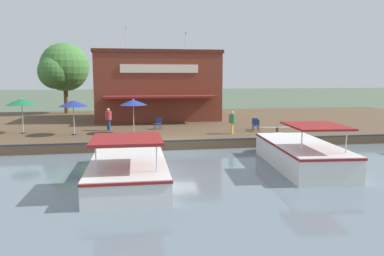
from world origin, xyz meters
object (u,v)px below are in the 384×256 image
(waterfront_restaurant, at_px, (157,85))
(motorboat_far_downstream, at_px, (296,151))
(patio_umbrella_mid_patio_left, at_px, (73,103))
(patio_umbrella_far_corner, at_px, (133,102))
(cafe_chair_mid_patio, at_px, (256,125))
(cafe_chair_under_first_umbrella, at_px, (255,123))
(motorboat_fourth_along, at_px, (129,163))
(tree_upstream_bank, at_px, (62,68))
(person_mid_patio, at_px, (232,120))
(mooring_post, at_px, (277,132))
(patio_umbrella_by_entrance, at_px, (22,102))
(person_near_entrance, at_px, (108,117))
(cafe_chair_beside_entrance, at_px, (158,123))

(waterfront_restaurant, relative_size, motorboat_far_downstream, 1.35)
(patio_umbrella_mid_patio_left, relative_size, motorboat_far_downstream, 0.29)
(patio_umbrella_far_corner, bearing_deg, cafe_chair_mid_patio, 86.79)
(cafe_chair_under_first_umbrella, distance_m, motorboat_fourth_along, 13.55)
(tree_upstream_bank, bearing_deg, patio_umbrella_mid_patio_left, 11.53)
(tree_upstream_bank, bearing_deg, motorboat_far_downstream, 32.99)
(person_mid_patio, distance_m, mooring_post, 3.34)
(mooring_post, bearing_deg, tree_upstream_bank, -139.17)
(patio_umbrella_mid_patio_left, relative_size, motorboat_fourth_along, 0.27)
(patio_umbrella_by_entrance, relative_size, patio_umbrella_mid_patio_left, 1.03)
(mooring_post, distance_m, tree_upstream_bank, 25.48)
(waterfront_restaurant, distance_m, mooring_post, 14.80)
(patio_umbrella_mid_patio_left, distance_m, person_near_entrance, 3.07)
(person_near_entrance, relative_size, tree_upstream_bank, 0.22)
(patio_umbrella_far_corner, relative_size, mooring_post, 3.19)
(cafe_chair_beside_entrance, bearing_deg, person_near_entrance, -89.53)
(patio_umbrella_mid_patio_left, bearing_deg, waterfront_restaurant, 145.42)
(cafe_chair_under_first_umbrella, bearing_deg, cafe_chair_mid_patio, -12.46)
(cafe_chair_under_first_umbrella, height_order, motorboat_far_downstream, motorboat_far_downstream)
(cafe_chair_mid_patio, distance_m, person_near_entrance, 10.94)
(motorboat_fourth_along, relative_size, mooring_post, 11.91)
(patio_umbrella_mid_patio_left, distance_m, cafe_chair_under_first_umbrella, 13.23)
(patio_umbrella_mid_patio_left, distance_m, motorboat_fourth_along, 10.23)
(person_mid_patio, bearing_deg, waterfront_restaurant, -157.15)
(waterfront_restaurant, xyz_separation_m, person_mid_patio, (10.59, 4.46, -2.16))
(person_near_entrance, bearing_deg, patio_umbrella_mid_patio_left, -51.12)
(patio_umbrella_mid_patio_left, relative_size, cafe_chair_mid_patio, 2.87)
(patio_umbrella_mid_patio_left, xyz_separation_m, cafe_chair_under_first_umbrella, (-0.43, 13.11, -1.70))
(patio_umbrella_mid_patio_left, height_order, mooring_post, patio_umbrella_mid_patio_left)
(patio_umbrella_by_entrance, height_order, person_mid_patio, patio_umbrella_by_entrance)
(cafe_chair_beside_entrance, distance_m, person_near_entrance, 3.71)
(person_near_entrance, relative_size, person_mid_patio, 1.03)
(waterfront_restaurant, height_order, motorboat_far_downstream, waterfront_restaurant)
(cafe_chair_beside_entrance, bearing_deg, cafe_chair_under_first_umbrella, 79.09)
(waterfront_restaurant, distance_m, person_near_entrance, 8.81)
(person_mid_patio, relative_size, tree_upstream_bank, 0.21)
(waterfront_restaurant, height_order, cafe_chair_mid_patio, waterfront_restaurant)
(cafe_chair_mid_patio, xyz_separation_m, person_near_entrance, (-2.22, -10.70, 0.55))
(cafe_chair_beside_entrance, relative_size, mooring_post, 1.12)
(patio_umbrella_mid_patio_left, height_order, cafe_chair_mid_patio, patio_umbrella_mid_patio_left)
(patio_umbrella_mid_patio_left, distance_m, tree_upstream_bank, 15.96)
(cafe_chair_under_first_umbrella, distance_m, mooring_post, 3.99)
(patio_umbrella_by_entrance, bearing_deg, person_near_entrance, 94.33)
(motorboat_far_downstream, bearing_deg, cafe_chair_mid_patio, 175.70)
(cafe_chair_beside_entrance, bearing_deg, motorboat_fourth_along, -11.17)
(person_mid_patio, bearing_deg, patio_umbrella_mid_patio_left, -97.01)
(motorboat_far_downstream, height_order, motorboat_fourth_along, motorboat_far_downstream)
(cafe_chair_mid_patio, xyz_separation_m, mooring_post, (3.12, 0.34, -0.09))
(patio_umbrella_by_entrance, relative_size, person_mid_patio, 1.57)
(patio_umbrella_mid_patio_left, bearing_deg, motorboat_far_downstream, 55.71)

